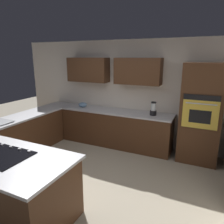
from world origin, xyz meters
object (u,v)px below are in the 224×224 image
cooktop (2,155)px  blender (153,110)px  wall_oven (201,114)px  mixing_bowl (83,105)px

cooktop → blender: 3.19m
blender → wall_oven: bearing=-180.0°
wall_oven → mixing_bowl: (2.90, 0.00, -0.08)m
wall_oven → cooktop: 3.72m
wall_oven → mixing_bowl: wall_oven is taller
wall_oven → blender: 1.00m
wall_oven → mixing_bowl: 2.90m
cooktop → wall_oven: bearing=-128.8°
cooktop → mixing_bowl: 2.95m
mixing_bowl → wall_oven: bearing=-180.0°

